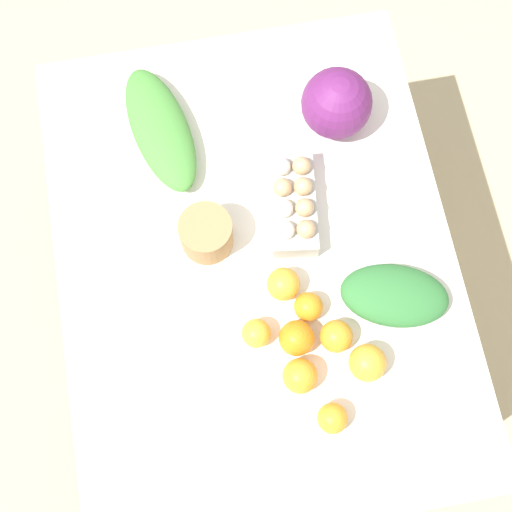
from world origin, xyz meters
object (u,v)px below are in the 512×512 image
(orange_2, at_px, (300,376))
(orange_6, at_px, (336,336))
(cabbage_purple, at_px, (337,103))
(greens_bunch_chard, at_px, (161,129))
(greens_bunch_scallion, at_px, (394,296))
(orange_3, at_px, (283,284))
(orange_5, at_px, (256,333))
(orange_7, at_px, (308,307))
(orange_0, at_px, (368,363))
(egg_carton, at_px, (293,202))
(paper_bag, at_px, (206,234))
(orange_1, at_px, (297,338))
(orange_4, at_px, (333,418))

(orange_2, distance_m, orange_6, 0.12)
(cabbage_purple, bearing_deg, greens_bunch_chard, 85.26)
(greens_bunch_chard, relative_size, greens_bunch_scallion, 1.43)
(orange_3, height_order, orange_5, orange_3)
(orange_3, relative_size, orange_7, 1.16)
(orange_2, bearing_deg, greens_bunch_chard, 18.33)
(orange_0, xyz_separation_m, orange_7, (0.15, 0.10, -0.01))
(egg_carton, relative_size, greens_bunch_chard, 0.74)
(cabbage_purple, distance_m, greens_bunch_chard, 0.43)
(paper_bag, xyz_separation_m, orange_6, (-0.28, -0.24, -0.01))
(orange_1, distance_m, orange_2, 0.08)
(orange_6, bearing_deg, orange_0, -142.69)
(orange_2, height_order, orange_5, orange_2)
(egg_carton, xyz_separation_m, greens_bunch_scallion, (-0.26, -0.18, -0.01))
(orange_1, xyz_separation_m, orange_2, (-0.08, 0.01, -0.00))
(greens_bunch_chard, distance_m, orange_3, 0.49)
(orange_4, bearing_deg, orange_3, 8.58)
(greens_bunch_scallion, bearing_deg, orange_0, 145.32)
(greens_bunch_scallion, height_order, orange_2, orange_2)
(paper_bag, bearing_deg, greens_bunch_scallion, -118.90)
(cabbage_purple, distance_m, orange_6, 0.55)
(orange_2, height_order, orange_3, orange_2)
(orange_7, bearing_deg, orange_6, -149.04)
(greens_bunch_chard, distance_m, orange_2, 0.68)
(orange_3, height_order, orange_4, orange_3)
(orange_4, distance_m, orange_6, 0.18)
(greens_bunch_scallion, bearing_deg, paper_bag, 61.10)
(orange_0, bearing_deg, orange_4, 135.64)
(egg_carton, xyz_separation_m, orange_0, (-0.40, -0.09, -0.00))
(cabbage_purple, xyz_separation_m, orange_7, (-0.46, 0.16, -0.05))
(cabbage_purple, distance_m, orange_5, 0.58)
(greens_bunch_chard, relative_size, orange_3, 4.59)
(greens_bunch_chard, bearing_deg, orange_3, -153.46)
(greens_bunch_chard, bearing_deg, orange_2, -161.67)
(paper_bag, distance_m, greens_bunch_chard, 0.30)
(paper_bag, distance_m, orange_1, 0.31)
(orange_4, xyz_separation_m, orange_7, (0.25, 0.00, -0.00))
(paper_bag, bearing_deg, orange_5, -163.68)
(cabbage_purple, xyz_separation_m, orange_1, (-0.53, 0.20, -0.04))
(egg_carton, height_order, orange_1, egg_carton)
(orange_6, bearing_deg, orange_7, 30.96)
(orange_4, distance_m, orange_7, 0.25)
(cabbage_purple, relative_size, orange_2, 2.19)
(orange_5, bearing_deg, orange_2, -145.49)
(orange_0, xyz_separation_m, orange_2, (-0.00, 0.15, -0.00))
(orange_6, distance_m, orange_7, 0.09)
(orange_2, relative_size, orange_3, 1.02)
(greens_bunch_chard, bearing_deg, paper_bag, -167.16)
(greens_bunch_scallion, distance_m, orange_3, 0.25)
(paper_bag, height_order, greens_bunch_scallion, paper_bag)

